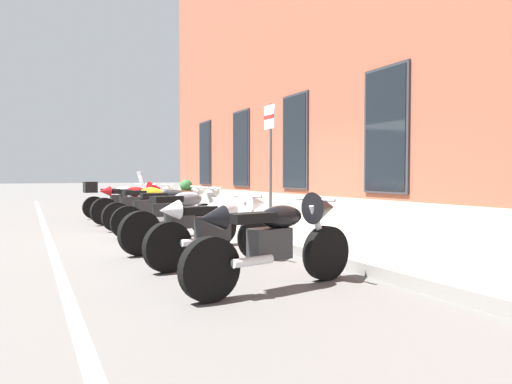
{
  "coord_description": "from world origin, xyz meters",
  "views": [
    {
      "loc": [
        8.41,
        -3.53,
        1.19
      ],
      "look_at": [
        0.29,
        0.63,
        0.86
      ],
      "focal_mm": 31.29,
      "sensor_mm": 36.0,
      "label": 1
    }
  ],
  "objects_px": {
    "motorcycle_red_sport": "(135,201)",
    "motorcycle_black_sport": "(280,236)",
    "motorcycle_silver_touring": "(116,198)",
    "motorcycle_yellow_naked": "(147,207)",
    "motorcycle_grey_naked": "(183,219)",
    "motorcycle_white_sport": "(221,224)",
    "parking_sign": "(270,149)",
    "barrel_planter": "(186,195)",
    "motorcycle_black_naked": "(169,212)"
  },
  "relations": [
    {
      "from": "motorcycle_silver_touring",
      "to": "motorcycle_yellow_naked",
      "type": "bearing_deg",
      "value": 2.51
    },
    {
      "from": "motorcycle_red_sport",
      "to": "motorcycle_black_sport",
      "type": "height_order",
      "value": "motorcycle_red_sport"
    },
    {
      "from": "motorcycle_yellow_naked",
      "to": "barrel_planter",
      "type": "height_order",
      "value": "barrel_planter"
    },
    {
      "from": "motorcycle_black_sport",
      "to": "motorcycle_grey_naked",
      "type": "bearing_deg",
      "value": -176.93
    },
    {
      "from": "motorcycle_black_sport",
      "to": "motorcycle_silver_touring",
      "type": "bearing_deg",
      "value": -179.18
    },
    {
      "from": "motorcycle_black_naked",
      "to": "motorcycle_white_sport",
      "type": "bearing_deg",
      "value": -2.99
    },
    {
      "from": "motorcycle_red_sport",
      "to": "motorcycle_silver_touring",
      "type": "bearing_deg",
      "value": -174.43
    },
    {
      "from": "motorcycle_white_sport",
      "to": "barrel_planter",
      "type": "xyz_separation_m",
      "value": [
        -8.41,
        2.3,
        0.01
      ]
    },
    {
      "from": "motorcycle_yellow_naked",
      "to": "motorcycle_black_sport",
      "type": "distance_m",
      "value": 5.86
    },
    {
      "from": "motorcycle_grey_naked",
      "to": "barrel_planter",
      "type": "height_order",
      "value": "barrel_planter"
    },
    {
      "from": "motorcycle_red_sport",
      "to": "motorcycle_white_sport",
      "type": "bearing_deg",
      "value": -0.97
    },
    {
      "from": "motorcycle_black_naked",
      "to": "motorcycle_grey_naked",
      "type": "distance_m",
      "value": 1.65
    },
    {
      "from": "motorcycle_yellow_naked",
      "to": "parking_sign",
      "type": "bearing_deg",
      "value": 34.68
    },
    {
      "from": "motorcycle_red_sport",
      "to": "motorcycle_black_naked",
      "type": "height_order",
      "value": "motorcycle_red_sport"
    },
    {
      "from": "motorcycle_yellow_naked",
      "to": "parking_sign",
      "type": "distance_m",
      "value": 3.27
    },
    {
      "from": "motorcycle_silver_touring",
      "to": "motorcycle_black_naked",
      "type": "xyz_separation_m",
      "value": [
        4.53,
        0.22,
        -0.06
      ]
    },
    {
      "from": "motorcycle_yellow_naked",
      "to": "motorcycle_black_sport",
      "type": "bearing_deg",
      "value": -0.07
    },
    {
      "from": "motorcycle_yellow_naked",
      "to": "parking_sign",
      "type": "xyz_separation_m",
      "value": [
        2.5,
        1.73,
        1.21
      ]
    },
    {
      "from": "parking_sign",
      "to": "barrel_planter",
      "type": "bearing_deg",
      "value": 175.68
    },
    {
      "from": "motorcycle_grey_naked",
      "to": "motorcycle_black_sport",
      "type": "height_order",
      "value": "motorcycle_black_sport"
    },
    {
      "from": "motorcycle_black_naked",
      "to": "motorcycle_black_sport",
      "type": "xyz_separation_m",
      "value": [
        4.43,
        -0.09,
        0.07
      ]
    },
    {
      "from": "motorcycle_black_sport",
      "to": "parking_sign",
      "type": "bearing_deg",
      "value": 152.65
    },
    {
      "from": "motorcycle_black_naked",
      "to": "motorcycle_yellow_naked",
      "type": "bearing_deg",
      "value": -176.7
    },
    {
      "from": "motorcycle_silver_touring",
      "to": "motorcycle_grey_naked",
      "type": "relative_size",
      "value": 0.98
    },
    {
      "from": "motorcycle_red_sport",
      "to": "motorcycle_grey_naked",
      "type": "relative_size",
      "value": 0.98
    },
    {
      "from": "motorcycle_black_sport",
      "to": "parking_sign",
      "type": "xyz_separation_m",
      "value": [
        -3.36,
        1.74,
        1.15
      ]
    },
    {
      "from": "motorcycle_yellow_naked",
      "to": "motorcycle_grey_naked",
      "type": "xyz_separation_m",
      "value": [
        3.06,
        -0.16,
        0.01
      ]
    },
    {
      "from": "motorcycle_silver_touring",
      "to": "motorcycle_yellow_naked",
      "type": "distance_m",
      "value": 3.11
    },
    {
      "from": "parking_sign",
      "to": "motorcycle_red_sport",
      "type": "bearing_deg",
      "value": -156.69
    },
    {
      "from": "motorcycle_red_sport",
      "to": "motorcycle_white_sport",
      "type": "distance_m",
      "value": 5.86
    },
    {
      "from": "parking_sign",
      "to": "motorcycle_yellow_naked",
      "type": "bearing_deg",
      "value": -145.32
    },
    {
      "from": "motorcycle_silver_touring",
      "to": "motorcycle_black_naked",
      "type": "bearing_deg",
      "value": 2.75
    },
    {
      "from": "motorcycle_silver_touring",
      "to": "motorcycle_white_sport",
      "type": "relative_size",
      "value": 1.02
    },
    {
      "from": "motorcycle_black_sport",
      "to": "motorcycle_black_naked",
      "type": "bearing_deg",
      "value": 178.85
    },
    {
      "from": "motorcycle_grey_naked",
      "to": "motorcycle_black_sport",
      "type": "bearing_deg",
      "value": 3.07
    },
    {
      "from": "motorcycle_red_sport",
      "to": "motorcycle_white_sport",
      "type": "relative_size",
      "value": 1.01
    },
    {
      "from": "motorcycle_red_sport",
      "to": "motorcycle_yellow_naked",
      "type": "height_order",
      "value": "motorcycle_red_sport"
    },
    {
      "from": "barrel_planter",
      "to": "motorcycle_yellow_naked",
      "type": "bearing_deg",
      "value": -29.01
    },
    {
      "from": "motorcycle_red_sport",
      "to": "motorcycle_black_sport",
      "type": "xyz_separation_m",
      "value": [
        7.31,
        -0.03,
        -0.01
      ]
    },
    {
      "from": "motorcycle_yellow_naked",
      "to": "motorcycle_grey_naked",
      "type": "relative_size",
      "value": 0.94
    },
    {
      "from": "motorcycle_black_naked",
      "to": "motorcycle_white_sport",
      "type": "distance_m",
      "value": 2.99
    },
    {
      "from": "motorcycle_grey_naked",
      "to": "motorcycle_white_sport",
      "type": "height_order",
      "value": "motorcycle_grey_naked"
    },
    {
      "from": "motorcycle_black_naked",
      "to": "parking_sign",
      "type": "xyz_separation_m",
      "value": [
        1.08,
        1.65,
        1.21
      ]
    },
    {
      "from": "motorcycle_grey_naked",
      "to": "motorcycle_yellow_naked",
      "type": "bearing_deg",
      "value": 177.06
    },
    {
      "from": "motorcycle_grey_naked",
      "to": "barrel_planter",
      "type": "xyz_separation_m",
      "value": [
        -7.06,
        2.38,
        0.06
      ]
    },
    {
      "from": "motorcycle_red_sport",
      "to": "motorcycle_grey_naked",
      "type": "height_order",
      "value": "motorcycle_red_sport"
    },
    {
      "from": "motorcycle_white_sport",
      "to": "motorcycle_black_sport",
      "type": "xyz_separation_m",
      "value": [
        1.45,
        0.07,
        0.01
      ]
    },
    {
      "from": "motorcycle_red_sport",
      "to": "motorcycle_yellow_naked",
      "type": "relative_size",
      "value": 1.04
    },
    {
      "from": "motorcycle_silver_touring",
      "to": "motorcycle_yellow_naked",
      "type": "relative_size",
      "value": 1.04
    },
    {
      "from": "motorcycle_black_sport",
      "to": "motorcycle_red_sport",
      "type": "bearing_deg",
      "value": 179.75
    }
  ]
}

